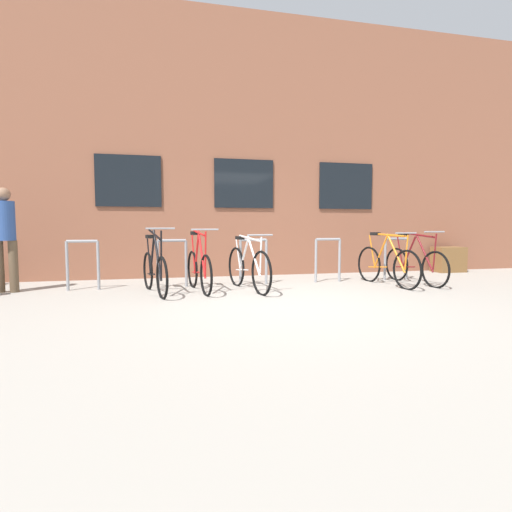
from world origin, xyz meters
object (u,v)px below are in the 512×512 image
object	(u,v)px
bicycle_orange	(387,264)
bicycle_white	(248,267)
planter_box	(448,259)
bicycle_black	(154,271)
person_by_bench	(5,232)
bicycle_maroon	(415,264)
bicycle_red	(199,269)

from	to	relation	value
bicycle_orange	bicycle_white	bearing A→B (deg)	179.39
bicycle_orange	bicycle_white	world-z (taller)	bicycle_orange
bicycle_orange	planter_box	bearing A→B (deg)	31.28
bicycle_white	planter_box	xyz separation A→B (m)	(5.24, 1.56, -0.09)
bicycle_white	bicycle_black	bearing A→B (deg)	-179.68
bicycle_black	bicycle_orange	bearing A→B (deg)	-0.26
bicycle_orange	bicycle_white	distance (m)	2.63
bicycle_black	person_by_bench	world-z (taller)	person_by_bench
bicycle_orange	bicycle_black	bearing A→B (deg)	179.74
bicycle_black	person_by_bench	xyz separation A→B (m)	(-2.39, 0.64, 0.62)
bicycle_white	planter_box	size ratio (longest dim) A/B	2.57
bicycle_black	planter_box	world-z (taller)	bicycle_black
bicycle_maroon	bicycle_black	bearing A→B (deg)	-179.58
bicycle_maroon	bicycle_red	world-z (taller)	bicycle_red
bicycle_maroon	bicycle_black	xyz separation A→B (m)	(-4.82, -0.04, -0.00)
bicycle_red	bicycle_black	bearing A→B (deg)	-174.10
bicycle_red	bicycle_maroon	bearing A→B (deg)	-0.55
person_by_bench	bicycle_red	bearing A→B (deg)	-10.21
bicycle_maroon	bicycle_red	xyz separation A→B (m)	(-4.10, 0.04, 0.00)
bicycle_black	bicycle_orange	size ratio (longest dim) A/B	0.93
bicycle_black	bicycle_white	distance (m)	1.56
bicycle_red	bicycle_black	world-z (taller)	bicycle_black
bicycle_maroon	person_by_bench	distance (m)	7.27
bicycle_orange	planter_box	distance (m)	3.06
bicycle_black	bicycle_orange	world-z (taller)	bicycle_black
bicycle_orange	planter_box	xyz separation A→B (m)	(2.61, 1.59, -0.09)
bicycle_maroon	bicycle_black	size ratio (longest dim) A/B	1.04
bicycle_red	bicycle_orange	bearing A→B (deg)	-1.56
bicycle_red	bicycle_black	size ratio (longest dim) A/B	0.98
bicycle_maroon	planter_box	bearing A→B (deg)	37.70
bicycle_maroon	bicycle_orange	world-z (taller)	bicycle_maroon
bicycle_white	person_by_bench	bearing A→B (deg)	170.97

